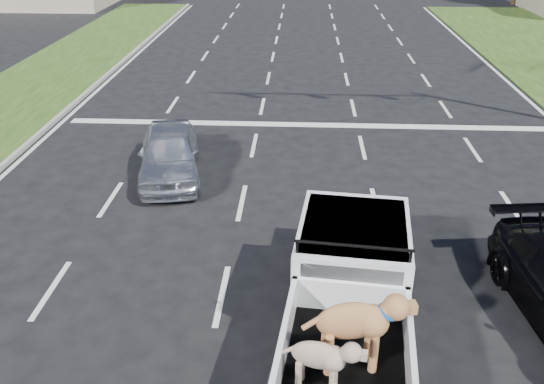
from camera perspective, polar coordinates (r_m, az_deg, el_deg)
The scene contains 5 objects.
ground at distance 11.67m, azimuth 3.71°, elevation -10.44°, with size 160.00×160.00×0.00m, color black.
road_markings at distance 17.36m, azimuth 3.59°, elevation 2.78°, with size 17.75×60.00×0.01m.
curb_left at distance 18.98m, azimuth -24.89°, elevation 2.59°, with size 0.15×60.00×0.14m, color gray.
pickup_truck at distance 9.92m, azimuth 7.61°, elevation -10.94°, with size 2.67×5.92×2.15m.
silver_sedan at distance 16.57m, azimuth -10.14°, elevation 3.81°, with size 1.66×4.12×1.40m, color silver.
Camera 1 is at (-0.25, -9.30, 7.05)m, focal length 38.00 mm.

